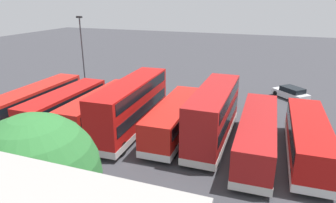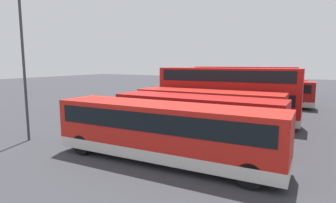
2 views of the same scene
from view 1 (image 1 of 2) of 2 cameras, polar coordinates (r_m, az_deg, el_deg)
name	(u,v)px [view 1 (image 1 of 2)]	position (r m, az deg, el deg)	size (l,w,h in m)	color
ground_plane	(183,102)	(34.61, 2.76, -0.08)	(140.00, 140.00, 0.00)	#38383D
bus_single_deck_near_end	(308,138)	(24.41, 24.90, -6.34)	(2.90, 10.78, 2.95)	#B71411
bus_single_deck_second	(257,134)	(23.88, 16.49, -5.83)	(2.86, 11.90, 2.95)	#A51919
bus_double_decker_third	(213,114)	(24.68, 8.57, -2.32)	(2.66, 10.30, 4.55)	#A51919
bus_single_deck_fourth	(175,118)	(25.76, 1.25, -3.13)	(2.89, 10.44, 2.95)	red
bus_double_decker_fifth	(131,105)	(26.53, -6.94, -0.68)	(2.99, 11.48, 4.55)	#B71411
bus_single_deck_sixth	(101,108)	(28.74, -12.57, -1.20)	(2.79, 10.79, 2.95)	red
bus_single_deck_seventh	(65,106)	(30.27, -18.90, -0.75)	(2.62, 10.48, 2.95)	#B71411
bus_single_deck_far_end	(35,101)	(32.76, -23.82, 0.12)	(2.86, 11.91, 2.95)	red
car_hatchback_silver	(291,93)	(38.31, 22.21, 1.49)	(4.28, 4.25, 1.43)	silver
lamp_post_tall	(82,48)	(39.63, -15.91, 9.60)	(0.70, 0.30, 9.21)	#38383D
waste_bin_yellow	(138,93)	(36.55, -5.74, 1.68)	(0.60, 0.60, 0.95)	yellow
tree_midleft	(36,177)	(12.84, -23.59, -12.89)	(4.95, 4.95, 7.40)	#4C3823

